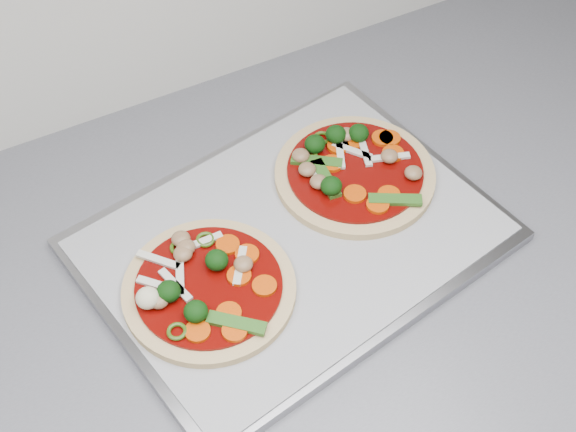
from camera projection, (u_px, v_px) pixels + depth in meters
name	position (u px, v px, depth m)	size (l,w,h in m)	color
countertop	(42.00, 373.00, 0.79)	(3.60, 0.60, 0.04)	slate
baking_tray	(292.00, 240.00, 0.86)	(0.42, 0.31, 0.01)	gray
parchment	(292.00, 236.00, 0.86)	(0.40, 0.29, 0.00)	#A0A0A5
pizza_left	(206.00, 287.00, 0.80)	(0.24, 0.24, 0.03)	tan
pizza_right	(353.00, 170.00, 0.90)	(0.23, 0.23, 0.03)	tan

